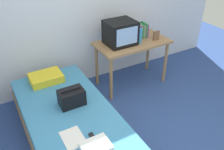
# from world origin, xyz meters

# --- Properties ---
(wall_back) EXTENTS (5.20, 0.10, 2.60)m
(wall_back) POSITION_xyz_m (0.00, 2.00, 1.30)
(wall_back) COLOR silver
(wall_back) RESTS_ON ground
(bed) EXTENTS (1.00, 2.00, 0.47)m
(bed) POSITION_xyz_m (-0.83, 0.76, 0.23)
(bed) COLOR #9E754C
(bed) RESTS_ON ground
(desk) EXTENTS (1.16, 0.60, 0.77)m
(desk) POSITION_xyz_m (0.53, 1.48, 0.67)
(desk) COLOR #9E754C
(desk) RESTS_ON ground
(tv) EXTENTS (0.44, 0.39, 0.36)m
(tv) POSITION_xyz_m (0.32, 1.51, 0.95)
(tv) COLOR black
(tv) RESTS_ON desk
(water_bottle) EXTENTS (0.08, 0.08, 0.23)m
(water_bottle) POSITION_xyz_m (0.60, 1.40, 0.88)
(water_bottle) COLOR #3399DB
(water_bottle) RESTS_ON desk
(book_row) EXTENTS (0.16, 0.17, 0.24)m
(book_row) POSITION_xyz_m (0.75, 1.56, 0.88)
(book_row) COLOR #7A3D89
(book_row) RESTS_ON desk
(picture_frame) EXTENTS (0.11, 0.02, 0.15)m
(picture_frame) POSITION_xyz_m (0.89, 1.35, 0.84)
(picture_frame) COLOR brown
(picture_frame) RESTS_ON desk
(pillow) EXTENTS (0.43, 0.32, 0.11)m
(pillow) POSITION_xyz_m (-0.88, 1.50, 0.53)
(pillow) COLOR yellow
(pillow) RESTS_ON bed
(handbag) EXTENTS (0.30, 0.20, 0.22)m
(handbag) POSITION_xyz_m (-0.75, 0.84, 0.58)
(handbag) COLOR black
(handbag) RESTS_ON bed
(magazine) EXTENTS (0.21, 0.29, 0.01)m
(magazine) POSITION_xyz_m (-0.95, 0.32, 0.48)
(magazine) COLOR white
(magazine) RESTS_ON bed
(remote_dark) EXTENTS (0.04, 0.16, 0.02)m
(remote_dark) POSITION_xyz_m (-0.77, 0.21, 0.49)
(remote_dark) COLOR black
(remote_dark) RESTS_ON bed
(folded_towel) EXTENTS (0.28, 0.22, 0.06)m
(folded_towel) POSITION_xyz_m (-0.81, 0.08, 0.51)
(folded_towel) COLOR white
(folded_towel) RESTS_ON bed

